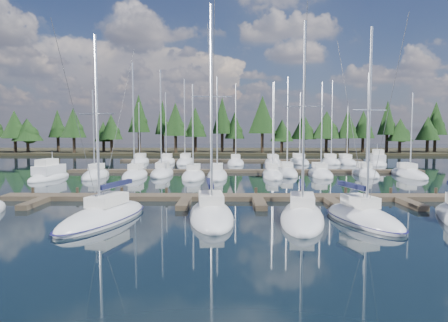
{
  "coord_description": "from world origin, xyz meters",
  "views": [
    {
      "loc": [
        -2.56,
        -16.27,
        6.03
      ],
      "look_at": [
        -2.88,
        22.0,
        3.04
      ],
      "focal_mm": 32.0,
      "sensor_mm": 36.0,
      "label": 1
    }
  ],
  "objects_px": {
    "front_sailboat_1": "(104,217)",
    "motor_yacht_left": "(49,175)",
    "front_sailboat_3": "(302,217)",
    "motor_yacht_right": "(377,162)",
    "front_sailboat_4": "(363,218)",
    "front_sailboat_2": "(211,215)",
    "main_dock": "(257,198)"
  },
  "relations": [
    {
      "from": "front_sailboat_1",
      "to": "motor_yacht_right",
      "type": "height_order",
      "value": "front_sailboat_1"
    },
    {
      "from": "motor_yacht_left",
      "to": "motor_yacht_right",
      "type": "bearing_deg",
      "value": 23.33
    },
    {
      "from": "front_sailboat_1",
      "to": "front_sailboat_2",
      "type": "bearing_deg",
      "value": 5.12
    },
    {
      "from": "front_sailboat_2",
      "to": "front_sailboat_3",
      "type": "distance_m",
      "value": 6.08
    },
    {
      "from": "motor_yacht_right",
      "to": "front_sailboat_3",
      "type": "bearing_deg",
      "value": -116.12
    },
    {
      "from": "front_sailboat_2",
      "to": "front_sailboat_4",
      "type": "height_order",
      "value": "front_sailboat_2"
    },
    {
      "from": "front_sailboat_3",
      "to": "motor_yacht_left",
      "type": "height_order",
      "value": "front_sailboat_3"
    },
    {
      "from": "front_sailboat_3",
      "to": "motor_yacht_right",
      "type": "height_order",
      "value": "front_sailboat_3"
    },
    {
      "from": "front_sailboat_2",
      "to": "motor_yacht_left",
      "type": "height_order",
      "value": "front_sailboat_2"
    },
    {
      "from": "front_sailboat_4",
      "to": "motor_yacht_left",
      "type": "distance_m",
      "value": 38.33
    },
    {
      "from": "front_sailboat_4",
      "to": "main_dock",
      "type": "bearing_deg",
      "value": 128.47
    },
    {
      "from": "motor_yacht_right",
      "to": "main_dock",
      "type": "bearing_deg",
      "value": -123.46
    },
    {
      "from": "main_dock",
      "to": "front_sailboat_2",
      "type": "xyz_separation_m",
      "value": [
        -3.65,
        -6.98,
        0.09
      ]
    },
    {
      "from": "front_sailboat_4",
      "to": "motor_yacht_left",
      "type": "bearing_deg",
      "value": 143.41
    },
    {
      "from": "front_sailboat_1",
      "to": "motor_yacht_left",
      "type": "xyz_separation_m",
      "value": [
        -13.74,
        22.55,
        0.18
      ]
    },
    {
      "from": "front_sailboat_2",
      "to": "motor_yacht_right",
      "type": "xyz_separation_m",
      "value": [
        27.22,
        42.64,
        0.19
      ]
    },
    {
      "from": "front_sailboat_4",
      "to": "front_sailboat_3",
      "type": "bearing_deg",
      "value": 173.82
    },
    {
      "from": "front_sailboat_1",
      "to": "front_sailboat_4",
      "type": "xyz_separation_m",
      "value": [
        17.03,
        -0.3,
        0.01
      ]
    },
    {
      "from": "front_sailboat_4",
      "to": "motor_yacht_right",
      "type": "bearing_deg",
      "value": 68.36
    },
    {
      "from": "front_sailboat_3",
      "to": "motor_yacht_right",
      "type": "distance_m",
      "value": 48.06
    },
    {
      "from": "front_sailboat_1",
      "to": "motor_yacht_left",
      "type": "height_order",
      "value": "front_sailboat_1"
    },
    {
      "from": "main_dock",
      "to": "motor_yacht_left",
      "type": "relative_size",
      "value": 5.27
    },
    {
      "from": "front_sailboat_3",
      "to": "motor_yacht_left",
      "type": "bearing_deg",
      "value": 140.18
    },
    {
      "from": "main_dock",
      "to": "front_sailboat_2",
      "type": "height_order",
      "value": "front_sailboat_2"
    },
    {
      "from": "main_dock",
      "to": "motor_yacht_left",
      "type": "height_order",
      "value": "motor_yacht_left"
    },
    {
      "from": "main_dock",
      "to": "front_sailboat_3",
      "type": "height_order",
      "value": "front_sailboat_3"
    },
    {
      "from": "motor_yacht_left",
      "to": "front_sailboat_3",
      "type": "bearing_deg",
      "value": -39.82
    },
    {
      "from": "front_sailboat_1",
      "to": "front_sailboat_4",
      "type": "relative_size",
      "value": 0.97
    },
    {
      "from": "front_sailboat_2",
      "to": "motor_yacht_left",
      "type": "relative_size",
      "value": 1.78
    },
    {
      "from": "motor_yacht_left",
      "to": "front_sailboat_2",
      "type": "bearing_deg",
      "value": -46.43
    },
    {
      "from": "front_sailboat_1",
      "to": "front_sailboat_2",
      "type": "distance_m",
      "value": 7.13
    },
    {
      "from": "main_dock",
      "to": "motor_yacht_right",
      "type": "bearing_deg",
      "value": 56.54
    }
  ]
}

